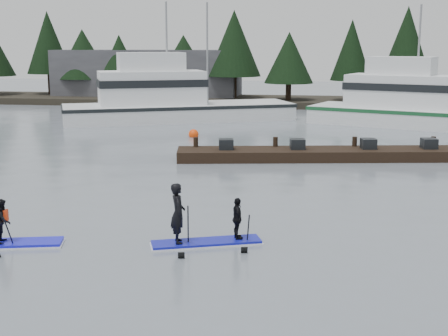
% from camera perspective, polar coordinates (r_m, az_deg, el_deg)
% --- Properties ---
extents(ground, '(160.00, 160.00, 0.00)m').
position_cam_1_polar(ground, '(17.52, -3.26, -7.34)').
color(ground, slate).
rests_on(ground, ground).
extents(far_shore, '(70.00, 8.00, 0.60)m').
position_cam_1_polar(far_shore, '(58.54, 5.85, 6.05)').
color(far_shore, '#2D281E').
rests_on(far_shore, ground).
extents(treeline, '(60.00, 4.00, 8.00)m').
position_cam_1_polar(treeline, '(58.57, 5.84, 5.75)').
color(treeline, black).
rests_on(treeline, ground).
extents(waterfront_building, '(18.00, 6.00, 5.00)m').
position_cam_1_polar(waterfront_building, '(62.81, -6.98, 8.39)').
color(waterfront_building, '#4C4C51').
rests_on(waterfront_building, ground).
extents(fishing_boat_large, '(17.20, 11.21, 9.57)m').
position_cam_1_polar(fishing_boat_large, '(46.51, -4.77, 5.24)').
color(fishing_boat_large, white).
rests_on(fishing_boat_large, ground).
extents(fishing_boat_medium, '(16.34, 9.61, 9.20)m').
position_cam_1_polar(fishing_boat_medium, '(45.09, 17.44, 4.50)').
color(fishing_boat_medium, white).
rests_on(fishing_boat_medium, ground).
extents(floating_dock, '(15.86, 5.01, 0.52)m').
position_cam_1_polar(floating_dock, '(31.17, 10.35, 1.26)').
color(floating_dock, black).
rests_on(floating_dock, ground).
extents(buoy_a, '(0.57, 0.57, 0.57)m').
position_cam_1_polar(buoy_a, '(45.84, -12.70, 4.01)').
color(buoy_a, '#F9440C').
rests_on(buoy_a, ground).
extents(buoy_b, '(0.61, 0.61, 0.61)m').
position_cam_1_polar(buoy_b, '(38.18, -2.80, 2.86)').
color(buoy_b, '#F9440C').
rests_on(buoy_b, ground).
extents(paddleboard_solo, '(3.28, 1.57, 1.82)m').
position_cam_1_polar(paddleboard_solo, '(18.62, -19.52, -5.44)').
color(paddleboard_solo, '#1718DA').
rests_on(paddleboard_solo, ground).
extents(paddleboard_duo, '(3.15, 1.79, 2.30)m').
position_cam_1_polar(paddleboard_duo, '(17.61, -2.05, -5.00)').
color(paddleboard_duo, '#1116A8').
rests_on(paddleboard_duo, ground).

